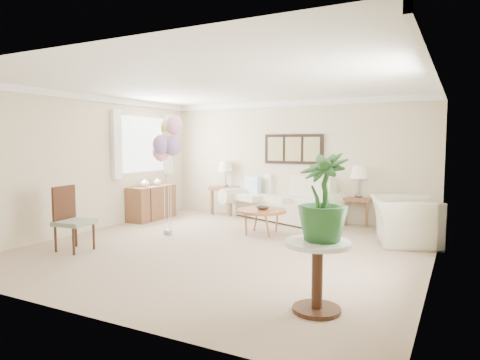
{
  "coord_description": "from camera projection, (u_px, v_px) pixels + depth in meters",
  "views": [
    {
      "loc": [
        3.31,
        -5.88,
        1.69
      ],
      "look_at": [
        -0.08,
        0.6,
        1.05
      ],
      "focal_mm": 32.0,
      "sensor_mm": 36.0,
      "label": 1
    }
  ],
  "objects": [
    {
      "name": "accent_chair",
      "position": [
        71.0,
        217.0,
        6.69
      ],
      "size": [
        0.55,
        0.55,
        1.01
      ],
      "color": "gray",
      "rests_on": "ground"
    },
    {
      "name": "lamp_right",
      "position": [
        359.0,
        173.0,
        8.72
      ],
      "size": [
        0.37,
        0.37,
        0.65
      ],
      "color": "gray",
      "rests_on": "end_table_right"
    },
    {
      "name": "coffee_table",
      "position": [
        262.0,
        211.0,
        7.88
      ],
      "size": [
        0.91,
        0.91,
        0.46
      ],
      "color": "#985830",
      "rests_on": "ground"
    },
    {
      "name": "ground_plane",
      "position": [
        227.0,
        248.0,
        6.86
      ],
      "size": [
        6.0,
        6.0,
        0.0
      ],
      "primitive_type": "plane",
      "color": "tan"
    },
    {
      "name": "end_table_right",
      "position": [
        359.0,
        202.0,
        8.78
      ],
      "size": [
        0.53,
        0.48,
        0.57
      ],
      "color": "brown",
      "rests_on": "ground"
    },
    {
      "name": "vase_white",
      "position": [
        145.0,
        183.0,
        9.17
      ],
      "size": [
        0.23,
        0.23,
        0.19
      ],
      "primitive_type": "imported",
      "rotation": [
        0.0,
        0.0,
        -0.3
      ],
      "color": "white",
      "rests_on": "credenza"
    },
    {
      "name": "wall_art_triptych",
      "position": [
        293.0,
        149.0,
        9.34
      ],
      "size": [
        1.35,
        0.06,
        0.65
      ],
      "color": "black",
      "rests_on": "ground"
    },
    {
      "name": "end_table_left",
      "position": [
        226.0,
        191.0,
        10.09
      ],
      "size": [
        0.61,
        0.55,
        0.66
      ],
      "color": "brown",
      "rests_on": "ground"
    },
    {
      "name": "vase_sage",
      "position": [
        157.0,
        181.0,
        9.55
      ],
      "size": [
        0.19,
        0.19,
        0.18
      ],
      "primitive_type": "imported",
      "rotation": [
        0.0,
        0.0,
        0.11
      ],
      "color": "beige",
      "rests_on": "credenza"
    },
    {
      "name": "armchair",
      "position": [
        404.0,
        221.0,
        7.14
      ],
      "size": [
        1.31,
        1.42,
        0.77
      ],
      "primitive_type": "imported",
      "rotation": [
        0.0,
        0.0,
        1.84
      ],
      "color": "beige",
      "rests_on": "ground"
    },
    {
      "name": "side_table",
      "position": [
        317.0,
        259.0,
        4.24
      ],
      "size": [
        0.66,
        0.66,
        0.72
      ],
      "color": "silver",
      "rests_on": "ground"
    },
    {
      "name": "potted_plant",
      "position": [
        323.0,
        197.0,
        4.2
      ],
      "size": [
        0.63,
        0.63,
        0.87
      ],
      "primitive_type": "imported",
      "rotation": [
        0.0,
        0.0,
        -0.35
      ],
      "color": "#225523",
      "rests_on": "side_table"
    },
    {
      "name": "room_shell",
      "position": [
        224.0,
        147.0,
        6.85
      ],
      "size": [
        6.04,
        6.04,
        2.6
      ],
      "color": "beige",
      "rests_on": "ground"
    },
    {
      "name": "balloon_cluster",
      "position": [
        168.0,
        140.0,
        7.72
      ],
      "size": [
        0.55,
        0.62,
        2.18
      ],
      "color": "gray",
      "rests_on": "ground"
    },
    {
      "name": "lamp_left",
      "position": [
        226.0,
        167.0,
        10.04
      ],
      "size": [
        0.34,
        0.34,
        0.6
      ],
      "color": "gray",
      "rests_on": "end_table_left"
    },
    {
      "name": "credenza",
      "position": [
        152.0,
        203.0,
        9.43
      ],
      "size": [
        0.46,
        1.2,
        0.74
      ],
      "color": "brown",
      "rests_on": "ground"
    },
    {
      "name": "sofa",
      "position": [
        286.0,
        202.0,
        9.39
      ],
      "size": [
        2.96,
        1.81,
        0.97
      ],
      "color": "beige",
      "rests_on": "ground"
    },
    {
      "name": "decor_bowl",
      "position": [
        263.0,
        208.0,
        7.85
      ],
      "size": [
        0.27,
        0.27,
        0.06
      ],
      "primitive_type": "imported",
      "rotation": [
        0.0,
        0.0,
        -0.19
      ],
      "color": "#322520",
      "rests_on": "coffee_table"
    }
  ]
}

